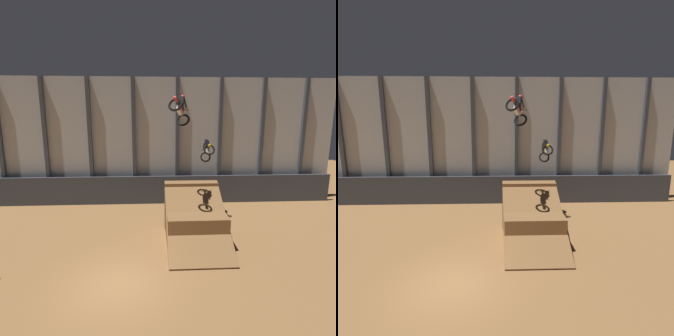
% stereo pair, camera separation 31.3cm
% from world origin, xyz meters
% --- Properties ---
extents(ground_plane, '(60.00, 60.00, 0.00)m').
position_xyz_m(ground_plane, '(0.00, 0.00, 0.00)').
color(ground_plane, olive).
extents(arena_back_wall, '(32.00, 0.40, 9.72)m').
position_xyz_m(arena_back_wall, '(0.00, 11.04, 4.86)').
color(arena_back_wall, silver).
rests_on(arena_back_wall, ground_plane).
extents(lower_barrier, '(31.36, 0.20, 2.20)m').
position_xyz_m(lower_barrier, '(0.00, 10.22, 1.10)').
color(lower_barrier, '#383D47').
rests_on(lower_barrier, ground_plane).
extents(dirt_ramp, '(3.19, 4.85, 3.06)m').
position_xyz_m(dirt_ramp, '(3.75, 4.13, 1.05)').
color(dirt_ramp, brown).
rests_on(dirt_ramp, ground_plane).
extents(rider_bike_left_air, '(1.36, 1.82, 1.68)m').
position_xyz_m(rider_bike_left_air, '(2.90, 3.94, 7.16)').
color(rider_bike_left_air, black).
extents(rider_bike_right_air, '(0.76, 1.69, 1.67)m').
position_xyz_m(rider_bike_right_air, '(5.07, 7.48, 4.56)').
color(rider_bike_right_air, black).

